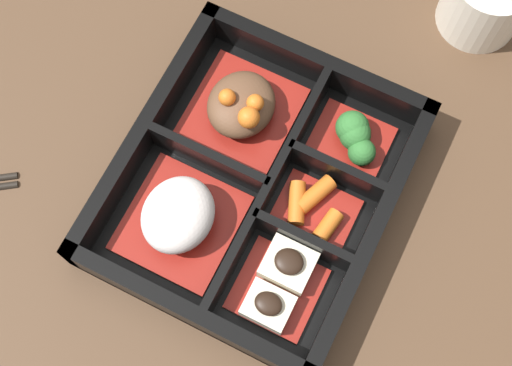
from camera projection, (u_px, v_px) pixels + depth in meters
The scene contains 8 objects.
ground_plane at pixel (256, 191), 0.68m from camera, with size 3.00×3.00×0.00m, color #4C3523.
bento_base at pixel (256, 190), 0.67m from camera, with size 0.28×0.24×0.01m.
bento_rim at pixel (260, 185), 0.66m from camera, with size 0.28×0.24×0.05m.
bowl_rice at pixel (179, 216), 0.64m from camera, with size 0.10×0.10×0.05m.
bowl_stew at pixel (242, 107), 0.68m from camera, with size 0.10×0.10×0.05m.
bowl_tofu at pixel (279, 284), 0.63m from camera, with size 0.08×0.07×0.03m.
bowl_carrots at pixel (314, 208), 0.65m from camera, with size 0.06×0.07×0.02m.
bowl_greens at pixel (354, 136), 0.67m from camera, with size 0.06×0.07×0.04m.
Camera 1 is at (-0.19, -0.09, 0.64)m, focal length 50.00 mm.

